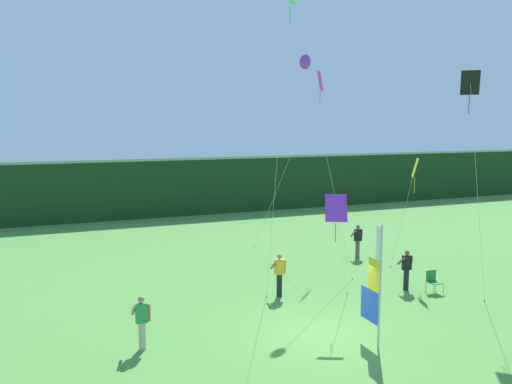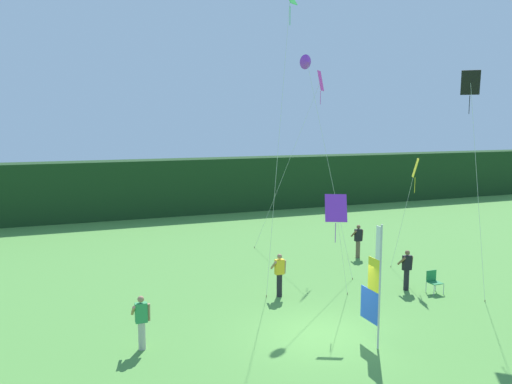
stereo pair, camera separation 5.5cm
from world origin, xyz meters
The scene contains 14 objects.
ground_plane centered at (0.00, 0.00, 0.00)m, with size 120.00×120.00×0.00m, color #518E3D.
distant_treeline centered at (0.00, 23.80, 2.06)m, with size 80.00×2.40×4.13m, color #193819.
banner_flag centered at (1.14, -1.27, 1.86)m, with size 0.06×1.03×3.88m.
person_near_banner centered at (5.46, 2.76, 0.90)m, with size 0.55×0.48×1.68m.
person_mid_field centered at (6.39, 7.91, 0.91)m, with size 0.55×0.48×1.70m.
person_far_left centered at (0.25, 3.92, 0.93)m, with size 0.55×0.48×1.73m.
person_far_right centered at (-5.61, 1.01, 0.90)m, with size 0.55×0.48×1.69m.
folding_chair centered at (6.29, 2.11, 0.51)m, with size 0.51×0.51×0.89m.
kite_purple_diamond_0 centered at (1.23, 1.28, 3.82)m, with size 2.20×2.35×4.39m.
kite_black_diamond_1 centered at (7.01, 1.35, 7.96)m, with size 0.83×1.29×8.82m.
kite_magenta_diamond_2 centered at (5.14, 10.20, 8.60)m, with size 3.43×1.96×9.54m.
kite_yellow_diamond_3 centered at (7.23, 4.76, 4.66)m, with size 0.64×1.40×5.28m.
kite_purple_delta_4 centered at (2.42, 6.02, 9.35)m, with size 2.10×1.49×9.76m.
kite_green_diamond_5 centered at (0.65, 4.22, 10.29)m, with size 1.34×0.58×11.86m.
Camera 2 is at (-7.80, -14.27, 6.91)m, focal length 36.34 mm.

